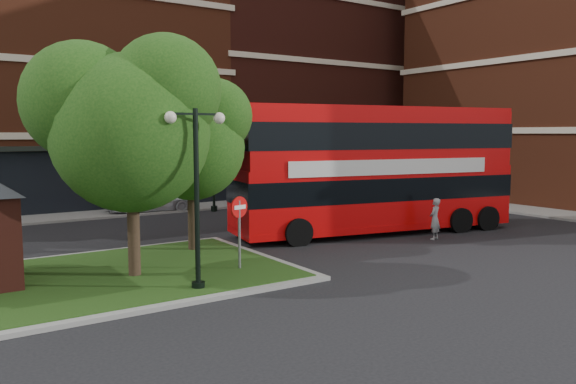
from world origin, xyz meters
TOP-DOWN VIEW (x-y plane):
  - ground at (0.00, 0.00)m, footprint 120.00×120.00m
  - pavement_far at (0.00, 16.50)m, footprint 44.00×3.00m
  - pavement_side at (16.50, 2.00)m, footprint 3.00×28.00m
  - terrace_far_right at (14.00, 24.00)m, footprint 18.00×12.00m
  - traffic_island at (-8.00, 3.00)m, footprint 12.60×7.60m
  - tree_island_west at (-6.60, 2.58)m, footprint 5.40×4.71m
  - tree_island_east at (-3.58, 5.06)m, footprint 4.46×3.90m
  - lamp_island at (-5.50, 0.20)m, footprint 1.72×0.36m
  - lamp_far_left at (2.00, 14.50)m, footprint 1.72×0.36m
  - lamp_far_right at (10.00, 14.50)m, footprint 1.72×0.36m
  - bus at (4.87, 4.52)m, footprint 12.85×5.19m
  - woman at (5.84, 1.95)m, footprint 0.72×0.59m
  - car_silver at (-1.13, 16.00)m, footprint 4.73×2.16m
  - car_white at (6.19, 14.50)m, footprint 4.60×1.86m
  - no_entry_sign at (-3.50, 1.50)m, footprint 0.65×0.22m

SIDE VIEW (x-z plane):
  - ground at x=0.00m, z-range 0.00..0.00m
  - pavement_far at x=0.00m, z-range 0.00..0.12m
  - pavement_side at x=16.50m, z-range 0.00..0.12m
  - traffic_island at x=-8.00m, z-range -0.01..0.14m
  - car_white at x=6.19m, z-range 0.00..1.49m
  - car_silver at x=-1.13m, z-range 0.00..1.57m
  - woman at x=5.84m, z-range 0.00..1.70m
  - no_entry_sign at x=-3.50m, z-range 0.51..2.91m
  - lamp_island at x=-5.50m, z-range 0.33..5.33m
  - lamp_far_left at x=2.00m, z-range 0.33..5.33m
  - lamp_far_right at x=10.00m, z-range 0.33..5.33m
  - bus at x=4.87m, z-range 0.75..5.53m
  - tree_island_east at x=-3.58m, z-range 1.10..7.39m
  - tree_island_west at x=-6.60m, z-range 1.19..8.40m
  - terrace_far_right at x=14.00m, z-range 0.00..16.00m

